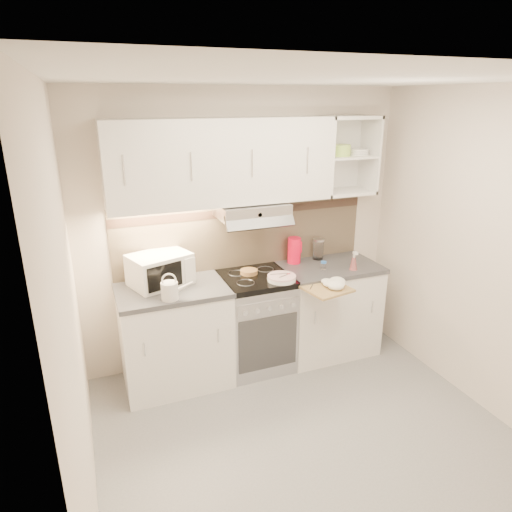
{
  "coord_description": "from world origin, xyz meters",
  "views": [
    {
      "loc": [
        -1.37,
        -2.41,
        2.4
      ],
      "look_at": [
        -0.06,
        0.95,
        1.14
      ],
      "focal_mm": 32.0,
      "sensor_mm": 36.0,
      "label": 1
    }
  ],
  "objects_px": {
    "plate_stack": "(282,278)",
    "cutting_board": "(327,289)",
    "watering_can": "(171,290)",
    "glass_jar": "(318,249)",
    "electric_range": "(256,321)",
    "microwave": "(160,269)",
    "spray_bottle": "(354,262)",
    "pink_pitcher": "(294,250)"
  },
  "relations": [
    {
      "from": "plate_stack",
      "to": "cutting_board",
      "type": "xyz_separation_m",
      "value": [
        0.31,
        -0.25,
        -0.05
      ]
    },
    {
      "from": "watering_can",
      "to": "glass_jar",
      "type": "distance_m",
      "value": 1.59
    },
    {
      "from": "glass_jar",
      "to": "electric_range",
      "type": "bearing_deg",
      "value": -164.87
    },
    {
      "from": "microwave",
      "to": "spray_bottle",
      "type": "xyz_separation_m",
      "value": [
        1.72,
        -0.29,
        -0.06
      ]
    },
    {
      "from": "watering_can",
      "to": "plate_stack",
      "type": "xyz_separation_m",
      "value": [
        0.97,
        0.04,
        -0.06
      ]
    },
    {
      "from": "watering_can",
      "to": "pink_pitcher",
      "type": "xyz_separation_m",
      "value": [
        1.27,
        0.41,
        0.05
      ]
    },
    {
      "from": "watering_can",
      "to": "pink_pitcher",
      "type": "bearing_deg",
      "value": 27.38
    },
    {
      "from": "microwave",
      "to": "spray_bottle",
      "type": "height_order",
      "value": "microwave"
    },
    {
      "from": "electric_range",
      "to": "spray_bottle",
      "type": "bearing_deg",
      "value": -11.26
    },
    {
      "from": "watering_can",
      "to": "spray_bottle",
      "type": "bearing_deg",
      "value": 10.93
    },
    {
      "from": "electric_range",
      "to": "watering_can",
      "type": "bearing_deg",
      "value": -164.55
    },
    {
      "from": "microwave",
      "to": "watering_can",
      "type": "bearing_deg",
      "value": -105.62
    },
    {
      "from": "plate_stack",
      "to": "spray_bottle",
      "type": "xyz_separation_m",
      "value": [
        0.73,
        0.0,
        0.05
      ]
    },
    {
      "from": "microwave",
      "to": "glass_jar",
      "type": "height_order",
      "value": "microwave"
    },
    {
      "from": "watering_can",
      "to": "cutting_board",
      "type": "distance_m",
      "value": 1.3
    },
    {
      "from": "electric_range",
      "to": "cutting_board",
      "type": "height_order",
      "value": "electric_range"
    },
    {
      "from": "spray_bottle",
      "to": "cutting_board",
      "type": "xyz_separation_m",
      "value": [
        -0.41,
        -0.25,
        -0.1
      ]
    },
    {
      "from": "glass_jar",
      "to": "spray_bottle",
      "type": "xyz_separation_m",
      "value": [
        0.16,
        -0.38,
        -0.03
      ]
    },
    {
      "from": "watering_can",
      "to": "spray_bottle",
      "type": "xyz_separation_m",
      "value": [
        1.7,
        0.04,
        -0.01
      ]
    },
    {
      "from": "electric_range",
      "to": "microwave",
      "type": "height_order",
      "value": "microwave"
    },
    {
      "from": "plate_stack",
      "to": "cutting_board",
      "type": "bearing_deg",
      "value": -38.52
    },
    {
      "from": "glass_jar",
      "to": "plate_stack",
      "type": "bearing_deg",
      "value": -146.09
    },
    {
      "from": "plate_stack",
      "to": "pink_pitcher",
      "type": "bearing_deg",
      "value": 51.07
    },
    {
      "from": "pink_pitcher",
      "to": "spray_bottle",
      "type": "height_order",
      "value": "pink_pitcher"
    },
    {
      "from": "microwave",
      "to": "plate_stack",
      "type": "relative_size",
      "value": 2.28
    },
    {
      "from": "electric_range",
      "to": "watering_can",
      "type": "distance_m",
      "value": 0.98
    },
    {
      "from": "pink_pitcher",
      "to": "glass_jar",
      "type": "relative_size",
      "value": 1.21
    },
    {
      "from": "plate_stack",
      "to": "glass_jar",
      "type": "relative_size",
      "value": 1.21
    },
    {
      "from": "cutting_board",
      "to": "electric_range",
      "type": "bearing_deg",
      "value": 127.74
    },
    {
      "from": "plate_stack",
      "to": "cutting_board",
      "type": "relative_size",
      "value": 0.69
    },
    {
      "from": "pink_pitcher",
      "to": "glass_jar",
      "type": "distance_m",
      "value": 0.27
    },
    {
      "from": "watering_can",
      "to": "microwave",
      "type": "bearing_deg",
      "value": 102.94
    },
    {
      "from": "microwave",
      "to": "spray_bottle",
      "type": "bearing_deg",
      "value": -28.81
    },
    {
      "from": "microwave",
      "to": "watering_can",
      "type": "distance_m",
      "value": 0.34
    },
    {
      "from": "plate_stack",
      "to": "pink_pitcher",
      "type": "height_order",
      "value": "pink_pitcher"
    },
    {
      "from": "plate_stack",
      "to": "watering_can",
      "type": "bearing_deg",
      "value": -177.56
    },
    {
      "from": "watering_can",
      "to": "cutting_board",
      "type": "relative_size",
      "value": 0.73
    },
    {
      "from": "glass_jar",
      "to": "cutting_board",
      "type": "xyz_separation_m",
      "value": [
        -0.25,
        -0.63,
        -0.13
      ]
    },
    {
      "from": "plate_stack",
      "to": "pink_pitcher",
      "type": "distance_m",
      "value": 0.48
    },
    {
      "from": "microwave",
      "to": "cutting_board",
      "type": "height_order",
      "value": "microwave"
    },
    {
      "from": "electric_range",
      "to": "watering_can",
      "type": "height_order",
      "value": "watering_can"
    },
    {
      "from": "cutting_board",
      "to": "pink_pitcher",
      "type": "bearing_deg",
      "value": 80.6
    }
  ]
}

